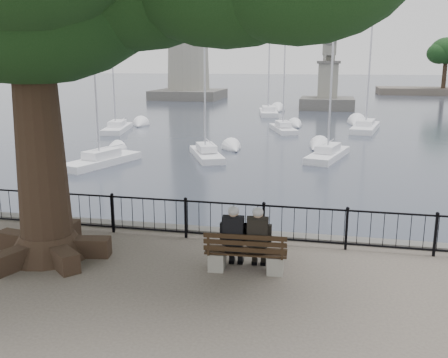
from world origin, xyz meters
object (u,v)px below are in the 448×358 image
(bench, at_px, (246,258))
(lion_monument, at_px, (328,89))
(person_left, at_px, (234,240))
(lighthouse, at_px, (188,10))
(person_right, at_px, (258,241))

(bench, xyz_separation_m, lion_monument, (1.14, 49.22, 0.91))
(person_left, bearing_deg, lighthouse, 106.90)
(person_left, relative_size, person_right, 1.00)
(bench, height_order, lighthouse, lighthouse)
(lighthouse, distance_m, lion_monument, 25.49)
(lighthouse, relative_size, lion_monument, 3.33)
(bench, bearing_deg, person_left, 162.43)
(person_right, height_order, lighthouse, lighthouse)
(person_left, distance_m, lion_monument, 49.15)
(person_right, bearing_deg, lighthouse, 107.34)
(person_left, height_order, lighthouse, lighthouse)
(person_right, bearing_deg, person_left, -176.86)
(person_right, relative_size, lighthouse, 0.05)
(bench, relative_size, person_right, 1.21)
(person_left, xyz_separation_m, lighthouse, (-18.59, 61.20, 10.76))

